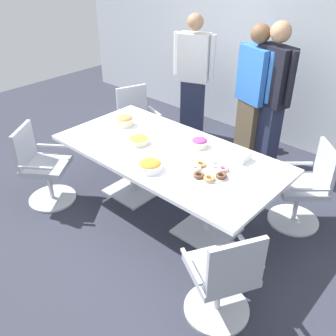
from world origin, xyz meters
TOP-DOWN VIEW (x-y plane):
  - ground_plane at (0.00, 0.00)m, footprint 10.00×10.00m
  - back_wall at (0.00, 2.40)m, footprint 8.00×0.10m
  - conference_table at (0.00, 0.00)m, footprint 2.40×1.20m
  - office_chair_0 at (-1.25, 0.74)m, footprint 0.69×0.69m
  - office_chair_1 at (-1.18, -0.79)m, footprint 0.75×0.75m
  - office_chair_2 at (1.24, -0.75)m, footprint 0.74×0.74m
  - office_chair_3 at (1.18, 0.80)m, footprint 0.76×0.76m
  - person_standing_0 at (-1.05, 1.70)m, footprint 0.60×0.36m
  - person_standing_1 at (0.03, 1.55)m, footprint 0.60×0.35m
  - person_standing_2 at (0.28, 1.56)m, footprint 0.61×0.34m
  - snack_bowl_candy_mix at (0.17, 0.30)m, footprint 0.18×0.18m
  - snack_bowl_cookies at (-0.80, 0.13)m, footprint 0.21×0.21m
  - snack_bowl_chips_orange at (0.12, -0.38)m, footprint 0.24×0.24m
  - snack_bowl_chips_yellow at (-0.35, -0.08)m, footprint 0.22×0.22m
  - donut_platter at (0.56, -0.05)m, footprint 0.37×0.37m
  - napkin_pile at (0.64, 0.35)m, footprint 0.17×0.17m

SIDE VIEW (x-z plane):
  - ground_plane at x=0.00m, z-range -0.01..0.00m
  - office_chair_0 at x=-1.25m, z-range -0.05..0.86m
  - office_chair_1 at x=-1.18m, z-range -0.05..0.86m
  - office_chair_2 at x=1.24m, z-range -0.05..0.86m
  - office_chair_3 at x=1.18m, z-range -0.05..0.86m
  - conference_table at x=0.00m, z-range 0.25..1.00m
  - donut_platter at x=0.56m, z-range 0.75..0.79m
  - napkin_pile at x=0.64m, z-range 0.75..0.83m
  - snack_bowl_chips_yellow at x=-0.35m, z-range 0.75..0.83m
  - snack_bowl_chips_orange at x=0.12m, z-range 0.75..0.85m
  - snack_bowl_candy_mix at x=0.17m, z-range 0.75..0.85m
  - snack_bowl_cookies at x=-0.80m, z-range 0.75..0.87m
  - person_standing_0 at x=-1.05m, z-range 0.04..1.81m
  - person_standing_1 at x=0.03m, z-range 0.04..1.84m
  - person_standing_2 at x=0.28m, z-range 0.05..1.90m
  - back_wall at x=0.00m, z-range 0.00..2.80m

